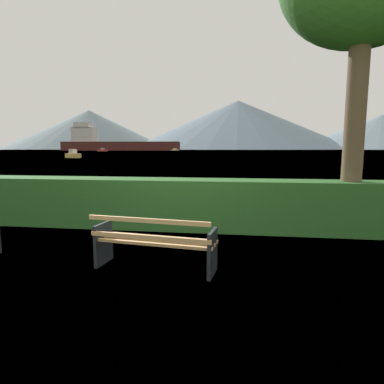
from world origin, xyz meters
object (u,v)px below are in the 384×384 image
object	(u,v)px
park_bench	(154,243)
sailboat_mid	(175,150)
fishing_boat_near	(73,155)
tender_far	(103,150)
cargo_ship_large	(113,143)

from	to	relation	value
park_bench	sailboat_mid	world-z (taller)	sailboat_mid
fishing_boat_near	tender_far	world-z (taller)	tender_far
cargo_ship_large	fishing_boat_near	size ratio (longest dim) A/B	23.47
cargo_ship_large	fishing_boat_near	distance (m)	206.44
cargo_ship_large	fishing_boat_near	world-z (taller)	cargo_ship_large
park_bench	cargo_ship_large	distance (m)	268.38
fishing_boat_near	sailboat_mid	world-z (taller)	sailboat_mid
park_bench	tender_far	size ratio (longest dim) A/B	0.30
park_bench	sailboat_mid	xyz separation A→B (m)	(-48.00, 246.31, 0.20)
cargo_ship_large	tender_far	xyz separation A→B (m)	(20.57, -67.43, -5.47)
sailboat_mid	tender_far	distance (m)	72.15
fishing_boat_near	tender_far	bearing A→B (deg)	111.12
park_bench	fishing_boat_near	size ratio (longest dim) A/B	0.48
cargo_ship_large	sailboat_mid	size ratio (longest dim) A/B	14.82
park_bench	sailboat_mid	size ratio (longest dim) A/B	0.30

